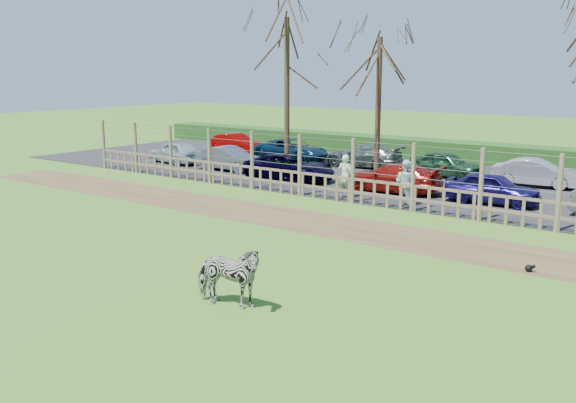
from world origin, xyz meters
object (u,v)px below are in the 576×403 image
Objects in this scene: visitor_b at (405,183)px; car_0 at (176,152)px; zebra at (228,276)px; car_4 at (492,188)px; car_7 at (236,144)px; tree_left at (287,58)px; car_2 at (289,167)px; visitor_a at (345,176)px; crow at (529,268)px; car_1 at (230,159)px; car_11 at (536,173)px; car_9 at (363,156)px; car_10 at (446,164)px; tree_mid at (379,74)px; car_3 at (393,178)px; car_8 at (292,150)px.

car_0 is at bearing -4.32° from visitor_b.
car_0 is at bearing 34.28° from zebra.
car_4 and car_7 have the same top height.
car_2 is at bearing -50.63° from tree_left.
visitor_a reaches higher than crow.
car_7 is at bearing 25.87° from zebra.
car_1 is (-8.36, 2.50, -0.26)m from visitor_a.
crow is 12.86m from car_11.
car_2 is 1.19× the size of car_7.
car_9 is at bearing -9.85° from car_2.
tree_left is 8.42m from car_0.
car_2 and car_9 have the same top height.
car_7 is (-6.76, 3.84, -4.98)m from tree_left.
car_1 is 13.48m from car_4.
visitor_a reaches higher than car_2.
car_1 is 10.64m from car_10.
car_11 is at bearing -64.99° from car_2.
visitor_b is at bearing -165.53° from car_10.
car_0 is 1.00× the size of car_10.
tree_mid reaches higher than crow.
car_4 is (10.89, -1.55, -4.98)m from tree_left.
tree_left is 4.67m from tree_mid.
car_11 is (1.13, 18.79, -0.06)m from zebra.
crow is at bearing 138.70° from visitor_a.
car_4 is at bearing -18.46° from zebra.
car_8 is (-8.90, 5.00, 0.00)m from car_3.
tree_mid is at bearing -48.53° from car_2.
car_9 is (-8.67, 5.22, 0.00)m from car_4.
visitor_b is at bearing -7.01° from zebra.
car_0 is at bearing -66.99° from car_9.
car_4 is at bearing -131.56° from visitor_b.
zebra is (5.54, -16.59, -4.17)m from tree_mid.
visitor_b is 0.40× the size of car_8.
car_9 is at bearing -44.93° from visitor_b.
car_1 and car_10 have the same top height.
zebra is 11.85m from visitor_b.
tree_left is at bearing -43.88° from visitor_a.
car_4 reaches higher than crow.
crow is 0.07× the size of car_1.
visitor_b is 0.47× the size of car_11.
visitor_a is at bearing -118.03° from car_2.
crow is 0.07× the size of car_4.
tree_left is 2.16× the size of car_11.
car_2 is (-13.00, 7.31, 0.54)m from crow.
car_0 is 5.02m from car_7.
car_9 is at bearing 125.22° from car_0.
visitor_a is 6.64× the size of crow.
visitor_a is 0.49× the size of car_4.
car_10 is (1.21, 7.16, -0.26)m from visitor_a.
car_10 is at bearing 172.89° from car_3.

